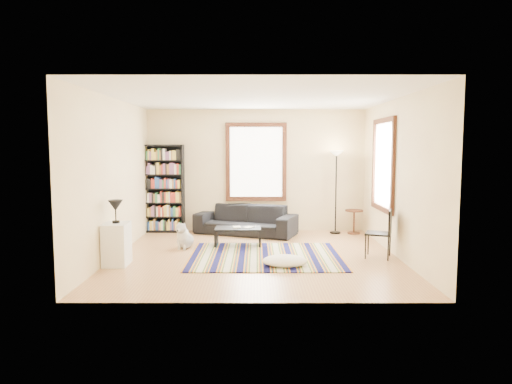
{
  "coord_description": "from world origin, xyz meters",
  "views": [
    {
      "loc": [
        0.01,
        -8.04,
        1.94
      ],
      "look_at": [
        0.0,
        0.5,
        1.1
      ],
      "focal_mm": 32.0,
      "sensor_mm": 36.0,
      "label": 1
    }
  ],
  "objects_px": {
    "floor_cushion": "(285,261)",
    "folding_chair": "(378,234)",
    "sofa": "(246,220)",
    "bookshelf": "(164,189)",
    "floor_lamp": "(336,192)",
    "dog": "(185,235)",
    "white_cabinet": "(117,244)",
    "coffee_table": "(238,237)",
    "side_table": "(354,222)"
  },
  "relations": [
    {
      "from": "coffee_table",
      "to": "sofa",
      "type": "bearing_deg",
      "value": 84.34
    },
    {
      "from": "bookshelf",
      "to": "dog",
      "type": "height_order",
      "value": "bookshelf"
    },
    {
      "from": "bookshelf",
      "to": "white_cabinet",
      "type": "height_order",
      "value": "bookshelf"
    },
    {
      "from": "white_cabinet",
      "to": "dog",
      "type": "xyz_separation_m",
      "value": [
        0.94,
        1.25,
        -0.1
      ]
    },
    {
      "from": "floor_cushion",
      "to": "dog",
      "type": "xyz_separation_m",
      "value": [
        -1.84,
        1.35,
        0.16
      ]
    },
    {
      "from": "white_cabinet",
      "to": "dog",
      "type": "distance_m",
      "value": 1.57
    },
    {
      "from": "floor_lamp",
      "to": "white_cabinet",
      "type": "distance_m",
      "value": 4.99
    },
    {
      "from": "floor_lamp",
      "to": "dog",
      "type": "bearing_deg",
      "value": -153.97
    },
    {
      "from": "dog",
      "to": "floor_lamp",
      "type": "bearing_deg",
      "value": 43.88
    },
    {
      "from": "dog",
      "to": "floor_cushion",
      "type": "bearing_deg",
      "value": -18.4
    },
    {
      "from": "side_table",
      "to": "dog",
      "type": "relative_size",
      "value": 1.07
    },
    {
      "from": "bookshelf",
      "to": "side_table",
      "type": "bearing_deg",
      "value": -3.18
    },
    {
      "from": "floor_lamp",
      "to": "folding_chair",
      "type": "bearing_deg",
      "value": -81.2
    },
    {
      "from": "floor_cushion",
      "to": "white_cabinet",
      "type": "distance_m",
      "value": 2.79
    },
    {
      "from": "bookshelf",
      "to": "folding_chair",
      "type": "relative_size",
      "value": 2.33
    },
    {
      "from": "folding_chair",
      "to": "coffee_table",
      "type": "bearing_deg",
      "value": 179.74
    },
    {
      "from": "floor_lamp",
      "to": "sofa",
      "type": "bearing_deg",
      "value": -177.18
    },
    {
      "from": "floor_cushion",
      "to": "white_cabinet",
      "type": "xyz_separation_m",
      "value": [
        -2.77,
        0.09,
        0.26
      ]
    },
    {
      "from": "coffee_table",
      "to": "dog",
      "type": "height_order",
      "value": "dog"
    },
    {
      "from": "sofa",
      "to": "folding_chair",
      "type": "xyz_separation_m",
      "value": [
        2.38,
        -2.19,
        0.11
      ]
    },
    {
      "from": "folding_chair",
      "to": "dog",
      "type": "xyz_separation_m",
      "value": [
        -3.51,
        0.75,
        -0.18
      ]
    },
    {
      "from": "sofa",
      "to": "dog",
      "type": "bearing_deg",
      "value": -107.29
    },
    {
      "from": "bookshelf",
      "to": "coffee_table",
      "type": "distance_m",
      "value": 2.44
    },
    {
      "from": "sofa",
      "to": "coffee_table",
      "type": "bearing_deg",
      "value": -74.88
    },
    {
      "from": "floor_lamp",
      "to": "folding_chair",
      "type": "relative_size",
      "value": 2.16
    },
    {
      "from": "white_cabinet",
      "to": "floor_lamp",
      "type": "bearing_deg",
      "value": 32.72
    },
    {
      "from": "sofa",
      "to": "side_table",
      "type": "distance_m",
      "value": 2.44
    },
    {
      "from": "dog",
      "to": "sofa",
      "type": "bearing_deg",
      "value": 69.78
    },
    {
      "from": "bookshelf",
      "to": "floor_lamp",
      "type": "height_order",
      "value": "bookshelf"
    },
    {
      "from": "sofa",
      "to": "floor_lamp",
      "type": "relative_size",
      "value": 1.2
    },
    {
      "from": "bookshelf",
      "to": "floor_cushion",
      "type": "bearing_deg",
      "value": -49.93
    },
    {
      "from": "sofa",
      "to": "bookshelf",
      "type": "height_order",
      "value": "bookshelf"
    },
    {
      "from": "sofa",
      "to": "white_cabinet",
      "type": "distance_m",
      "value": 3.4
    },
    {
      "from": "coffee_table",
      "to": "side_table",
      "type": "relative_size",
      "value": 1.67
    },
    {
      "from": "side_table",
      "to": "bookshelf",
      "type": "bearing_deg",
      "value": 176.82
    },
    {
      "from": "side_table",
      "to": "folding_chair",
      "type": "bearing_deg",
      "value": -91.29
    },
    {
      "from": "coffee_table",
      "to": "floor_lamp",
      "type": "distance_m",
      "value": 2.63
    },
    {
      "from": "side_table",
      "to": "folding_chair",
      "type": "height_order",
      "value": "folding_chair"
    },
    {
      "from": "floor_cushion",
      "to": "coffee_table",
      "type": "bearing_deg",
      "value": 117.78
    },
    {
      "from": "bookshelf",
      "to": "coffee_table",
      "type": "xyz_separation_m",
      "value": [
        1.75,
        -1.49,
        -0.82
      ]
    },
    {
      "from": "bookshelf",
      "to": "dog",
      "type": "xyz_separation_m",
      "value": [
        0.74,
        -1.71,
        -0.75
      ]
    },
    {
      "from": "dog",
      "to": "folding_chair",
      "type": "bearing_deg",
      "value": 5.83
    },
    {
      "from": "coffee_table",
      "to": "dog",
      "type": "relative_size",
      "value": 1.78
    },
    {
      "from": "sofa",
      "to": "floor_lamp",
      "type": "height_order",
      "value": "floor_lamp"
    },
    {
      "from": "floor_cushion",
      "to": "folding_chair",
      "type": "bearing_deg",
      "value": 19.64
    },
    {
      "from": "bookshelf",
      "to": "floor_lamp",
      "type": "distance_m",
      "value": 3.9
    },
    {
      "from": "floor_lamp",
      "to": "white_cabinet",
      "type": "xyz_separation_m",
      "value": [
        -4.1,
        -2.8,
        -0.58
      ]
    },
    {
      "from": "bookshelf",
      "to": "dog",
      "type": "bearing_deg",
      "value": -66.72
    },
    {
      "from": "folding_chair",
      "to": "dog",
      "type": "height_order",
      "value": "folding_chair"
    },
    {
      "from": "coffee_table",
      "to": "floor_cushion",
      "type": "xyz_separation_m",
      "value": [
        0.83,
        -1.57,
        -0.09
      ]
    }
  ]
}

